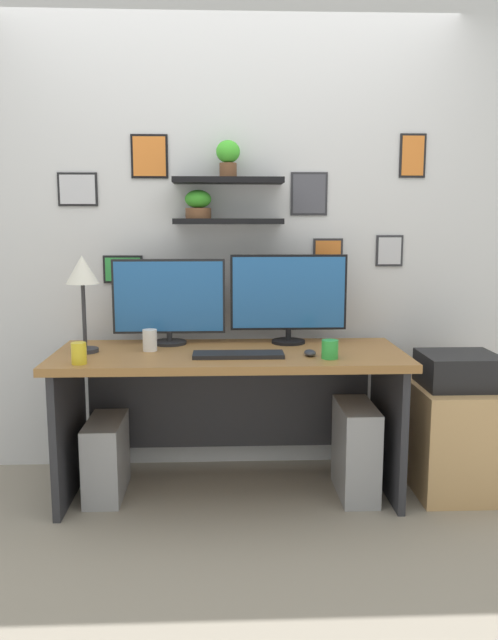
{
  "coord_description": "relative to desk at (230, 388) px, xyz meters",
  "views": [
    {
      "loc": [
        -0.03,
        -3.08,
        1.4
      ],
      "look_at": [
        0.1,
        0.05,
        0.9
      ],
      "focal_mm": 35.0,
      "sensor_mm": 36.0,
      "label": 1
    }
  ],
  "objects": [
    {
      "name": "monitor_left",
      "position": [
        -0.32,
        0.16,
        0.44
      ],
      "size": [
        0.6,
        0.18,
        0.45
      ],
      "color": "black",
      "rests_on": "desk"
    },
    {
      "name": "keyboard",
      "position": [
        0.04,
        -0.18,
        0.22
      ],
      "size": [
        0.44,
        0.14,
        0.02
      ],
      "primitive_type": "cube",
      "color": "black",
      "rests_on": "desk"
    },
    {
      "name": "printer",
      "position": [
        1.18,
        -0.07,
        0.1
      ],
      "size": [
        0.38,
        0.34,
        0.17
      ],
      "primitive_type": "cube",
      "color": "black",
      "rests_on": "drawer_cabinet"
    },
    {
      "name": "water_cup",
      "position": [
        -0.4,
        -0.02,
        0.26
      ],
      "size": [
        0.07,
        0.07,
        0.11
      ],
      "primitive_type": "cylinder",
      "color": "white",
      "rests_on": "desk"
    },
    {
      "name": "desk",
      "position": [
        0.0,
        0.0,
        0.0
      ],
      "size": [
        1.76,
        0.68,
        0.75
      ],
      "color": "#9E6B38",
      "rests_on": "ground"
    },
    {
      "name": "back_wall_assembly",
      "position": [
        0.0,
        0.38,
        0.81
      ],
      "size": [
        4.4,
        0.24,
        2.7
      ],
      "color": "silver",
      "rests_on": "ground"
    },
    {
      "name": "computer_tower_left",
      "position": [
        -0.64,
        -0.05,
        -0.35
      ],
      "size": [
        0.18,
        0.4,
        0.4
      ],
      "primitive_type": "cube",
      "color": "#99999E",
      "rests_on": "ground"
    },
    {
      "name": "coffee_mug",
      "position": [
        0.48,
        -0.24,
        0.25
      ],
      "size": [
        0.08,
        0.08,
        0.09
      ],
      "primitive_type": "cylinder",
      "color": "green",
      "rests_on": "desk"
    },
    {
      "name": "drawer_cabinet",
      "position": [
        1.18,
        -0.07,
        -0.26
      ],
      "size": [
        0.44,
        0.5,
        0.56
      ],
      "primitive_type": "cube",
      "color": "tan",
      "rests_on": "ground"
    },
    {
      "name": "desk_lamp",
      "position": [
        -0.72,
        -0.04,
        0.58
      ],
      "size": [
        0.16,
        0.16,
        0.48
      ],
      "color": "#2D2D33",
      "rests_on": "desk"
    },
    {
      "name": "pen_cup",
      "position": [
        -0.69,
        -0.3,
        0.26
      ],
      "size": [
        0.07,
        0.07,
        0.1
      ],
      "primitive_type": "cylinder",
      "color": "yellow",
      "rests_on": "desk"
    },
    {
      "name": "monitor_right",
      "position": [
        0.32,
        0.16,
        0.46
      ],
      "size": [
        0.62,
        0.18,
        0.48
      ],
      "color": "black",
      "rests_on": "desk"
    },
    {
      "name": "ground_plane",
      "position": [
        0.0,
        -0.06,
        -0.54
      ],
      "size": [
        8.0,
        8.0,
        0.0
      ],
      "primitive_type": "plane",
      "color": "gray"
    },
    {
      "name": "computer_tower_right",
      "position": [
        0.65,
        -0.1,
        -0.31
      ],
      "size": [
        0.18,
        0.4,
        0.48
      ],
      "primitive_type": "cube",
      "color": "#99999E",
      "rests_on": "ground"
    },
    {
      "name": "computer_mouse",
      "position": [
        0.39,
        -0.17,
        0.22
      ],
      "size": [
        0.06,
        0.09,
        0.03
      ],
      "primitive_type": "ellipsoid",
      "color": "#2D2D33",
      "rests_on": "desk"
    }
  ]
}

